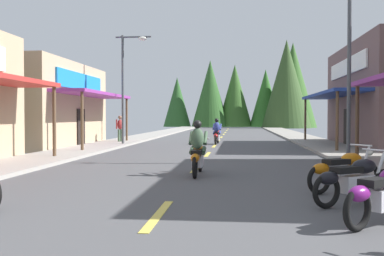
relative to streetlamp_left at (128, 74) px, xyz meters
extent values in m
cube|color=#4C4C4F|center=(4.94, 2.07, -4.14)|extent=(9.68, 84.19, 0.10)
cube|color=#9E9991|center=(-1.20, 2.07, -4.03)|extent=(2.60, 84.19, 0.12)
cube|color=gray|center=(11.07, 2.07, -4.03)|extent=(2.60, 84.19, 0.12)
cube|color=#E0C64C|center=(4.94, -17.62, -4.09)|extent=(0.16, 2.40, 0.01)
cube|color=#E0C64C|center=(4.94, -10.77, -4.09)|extent=(0.16, 2.40, 0.01)
cube|color=#E0C64C|center=(4.94, -5.46, -4.09)|extent=(0.16, 2.40, 0.01)
cube|color=#E0C64C|center=(4.94, 0.06, -4.09)|extent=(0.16, 2.40, 0.01)
cube|color=#E0C64C|center=(4.94, 5.77, -4.09)|extent=(0.16, 2.40, 0.01)
cube|color=#E0C64C|center=(4.94, 10.99, -4.09)|extent=(0.16, 2.40, 0.01)
cube|color=#E0C64C|center=(4.94, 16.76, -4.09)|extent=(0.16, 2.40, 0.01)
cube|color=#E0C64C|center=(4.94, 22.08, -4.09)|extent=(0.16, 2.40, 0.01)
cube|color=#E0C64C|center=(4.94, 28.54, -4.09)|extent=(0.16, 2.40, 0.01)
cube|color=#E0C64C|center=(4.94, 34.81, -4.09)|extent=(0.16, 2.40, 0.01)
cylinder|color=brown|center=(-0.90, -8.18, -2.68)|extent=(0.14, 0.14, 2.82)
cube|color=tan|center=(-5.58, -0.91, -1.77)|extent=(6.15, 9.64, 4.64)
cube|color=#8C338C|center=(-1.60, -0.91, -1.19)|extent=(1.80, 8.68, 0.16)
cylinder|color=brown|center=(-0.90, -5.05, -2.68)|extent=(0.14, 0.14, 2.82)
cylinder|color=brown|center=(-0.90, 3.23, -2.68)|extent=(0.14, 0.14, 2.82)
cube|color=#197FCC|center=(-2.44, -0.91, -0.47)|extent=(0.10, 6.75, 0.90)
cube|color=black|center=(-2.46, -0.91, -3.04)|extent=(0.08, 1.10, 2.10)
cylinder|color=brown|center=(10.77, -7.54, -2.68)|extent=(0.14, 0.14, 2.82)
cube|color=navy|center=(11.47, 0.73, -1.19)|extent=(1.80, 10.06, 0.16)
cylinder|color=brown|center=(10.77, -4.10, -2.68)|extent=(0.14, 0.14, 2.82)
cylinder|color=brown|center=(10.77, 5.56, -2.68)|extent=(0.14, 0.14, 2.82)
cube|color=white|center=(12.31, 0.73, 0.35)|extent=(0.10, 7.83, 0.90)
cube|color=black|center=(12.33, 0.73, -3.04)|extent=(0.08, 1.10, 2.10)
cylinder|color=#474C51|center=(-0.30, 0.00, -0.94)|extent=(0.14, 0.14, 6.31)
cylinder|color=#474C51|center=(0.33, 0.00, 2.11)|extent=(2.06, 0.10, 0.10)
ellipsoid|color=silver|center=(0.85, 0.00, 2.01)|extent=(0.50, 0.30, 0.24)
cylinder|color=#474C51|center=(10.17, -8.73, -0.74)|extent=(0.14, 0.14, 6.70)
torus|color=black|center=(7.99, -18.39, -3.77)|extent=(0.54, 0.51, 0.64)
cube|color=black|center=(8.36, -18.05, -3.41)|extent=(0.63, 0.61, 0.12)
ellipsoid|color=#721972|center=(8.03, -18.35, -3.54)|extent=(0.49, 0.47, 0.24)
torus|color=black|center=(9.12, -15.94, -3.77)|extent=(0.59, 0.43, 0.64)
torus|color=black|center=(7.87, -16.77, -3.77)|extent=(0.59, 0.43, 0.64)
cube|color=silver|center=(8.50, -16.36, -3.69)|extent=(0.74, 0.62, 0.32)
ellipsoid|color=black|center=(8.66, -16.25, -3.37)|extent=(0.64, 0.57, 0.28)
cube|color=black|center=(8.29, -16.49, -3.41)|extent=(0.66, 0.56, 0.12)
ellipsoid|color=black|center=(7.91, -16.74, -3.54)|extent=(0.50, 0.44, 0.24)
cylinder|color=silver|center=(9.01, -16.02, -3.44)|extent=(0.34, 0.25, 0.71)
cylinder|color=silver|center=(8.91, -16.08, -3.07)|extent=(0.36, 0.52, 0.04)
torus|color=black|center=(9.25, -14.46, -3.77)|extent=(0.59, 0.44, 0.64)
torus|color=black|center=(8.00, -15.29, -3.77)|extent=(0.59, 0.44, 0.64)
cube|color=silver|center=(8.63, -14.87, -3.69)|extent=(0.74, 0.62, 0.32)
ellipsoid|color=#BF660C|center=(8.79, -14.76, -3.37)|extent=(0.64, 0.58, 0.28)
cube|color=black|center=(8.42, -15.01, -3.41)|extent=(0.65, 0.56, 0.12)
ellipsoid|color=#BF660C|center=(8.04, -15.26, -3.54)|extent=(0.50, 0.44, 0.24)
cylinder|color=silver|center=(9.14, -14.53, -3.44)|extent=(0.34, 0.25, 0.71)
cylinder|color=silver|center=(9.04, -14.60, -3.07)|extent=(0.36, 0.52, 0.04)
sphere|color=white|center=(9.28, -14.44, -3.24)|extent=(0.16, 0.16, 0.16)
torus|color=black|center=(5.14, -11.64, -3.77)|extent=(0.11, 0.64, 0.64)
torus|color=black|center=(5.12, -13.14, -3.77)|extent=(0.11, 0.64, 0.64)
cube|color=silver|center=(5.13, -12.39, -3.69)|extent=(0.29, 0.70, 0.32)
ellipsoid|color=#BF660C|center=(5.13, -12.19, -3.37)|extent=(0.33, 0.56, 0.28)
cube|color=black|center=(5.13, -12.64, -3.41)|extent=(0.29, 0.60, 0.12)
ellipsoid|color=#BF660C|center=(5.13, -13.09, -3.54)|extent=(0.24, 0.44, 0.24)
cylinder|color=silver|center=(5.14, -11.77, -3.44)|extent=(0.06, 0.37, 0.71)
cylinder|color=silver|center=(5.14, -11.89, -3.07)|extent=(0.60, 0.05, 0.04)
sphere|color=white|center=(5.14, -11.61, -3.24)|extent=(0.16, 0.16, 0.16)
ellipsoid|color=#3F593F|center=(5.13, -12.54, -3.04)|extent=(0.38, 0.38, 0.64)
sphere|color=black|center=(5.13, -12.49, -2.64)|extent=(0.24, 0.24, 0.24)
cylinder|color=#3F593F|center=(4.97, -12.37, -3.39)|extent=(0.14, 0.42, 0.24)
cylinder|color=#3F593F|center=(4.93, -12.24, -3.04)|extent=(0.11, 0.51, 0.40)
cylinder|color=#3F593F|center=(5.29, -12.37, -3.39)|extent=(0.14, 0.42, 0.24)
cylinder|color=#3F593F|center=(5.34, -12.24, -3.04)|extent=(0.11, 0.51, 0.40)
torus|color=black|center=(5.04, 2.57, -3.77)|extent=(0.13, 0.64, 0.64)
torus|color=black|center=(4.97, 1.07, -3.77)|extent=(0.13, 0.64, 0.64)
cube|color=silver|center=(5.00, 1.82, -3.69)|extent=(0.31, 0.71, 0.32)
ellipsoid|color=#A51414|center=(5.01, 2.02, -3.37)|extent=(0.35, 0.57, 0.28)
cube|color=black|center=(4.99, 1.57, -3.41)|extent=(0.31, 0.61, 0.12)
ellipsoid|color=#A51414|center=(4.97, 1.12, -3.54)|extent=(0.26, 0.45, 0.24)
cylinder|color=silver|center=(5.03, 2.44, -3.44)|extent=(0.08, 0.37, 0.71)
cylinder|color=silver|center=(5.03, 2.32, -3.07)|extent=(0.60, 0.07, 0.04)
sphere|color=white|center=(5.04, 2.60, -3.24)|extent=(0.16, 0.16, 0.16)
ellipsoid|color=#333F8C|center=(5.00, 1.67, -3.04)|extent=(0.40, 0.40, 0.64)
sphere|color=black|center=(5.00, 1.72, -2.64)|extent=(0.24, 0.24, 0.24)
cylinder|color=#333F8C|center=(4.84, 1.85, -3.39)|extent=(0.16, 0.43, 0.24)
cylinder|color=#333F8C|center=(4.80, 1.98, -3.04)|extent=(0.12, 0.51, 0.40)
cylinder|color=#333F8C|center=(5.16, 1.83, -3.39)|extent=(0.16, 0.43, 0.24)
cylinder|color=#333F8C|center=(5.22, 1.96, -3.04)|extent=(0.12, 0.51, 0.40)
cylinder|color=#3F593F|center=(-1.08, 1.98, -3.66)|extent=(0.14, 0.14, 0.87)
cylinder|color=#3F593F|center=(-0.96, 2.11, -3.66)|extent=(0.14, 0.14, 0.87)
ellipsoid|color=maroon|center=(-1.02, 2.05, -2.91)|extent=(0.44, 0.44, 0.62)
cylinder|color=maroon|center=(-1.19, 1.88, -2.88)|extent=(0.09, 0.09, 0.59)
cylinder|color=maroon|center=(-0.85, 2.22, -2.88)|extent=(0.09, 0.09, 0.59)
sphere|color=#8C664C|center=(-1.02, 2.05, -2.47)|extent=(0.24, 0.24, 0.24)
cone|color=#324C23|center=(13.36, 41.81, 2.40)|extent=(7.28, 7.28, 12.99)
cone|color=#275323|center=(-3.85, 48.68, 0.02)|extent=(4.61, 4.61, 8.23)
cone|color=#325B23|center=(5.73, 48.80, 1.04)|extent=(5.74, 5.74, 10.26)
cone|color=#315A23|center=(14.60, 44.59, 2.42)|extent=(7.29, 7.29, 13.02)
cone|color=#2C6423|center=(10.72, 48.45, 0.59)|extent=(5.24, 5.24, 9.36)
cone|color=#2B5623|center=(1.73, 47.76, 1.35)|extent=(6.09, 6.09, 10.88)
cone|color=#264D23|center=(13.84, 47.17, 1.48)|extent=(6.24, 6.24, 11.14)
camera|label=1|loc=(6.27, -25.00, -2.43)|focal=41.71mm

